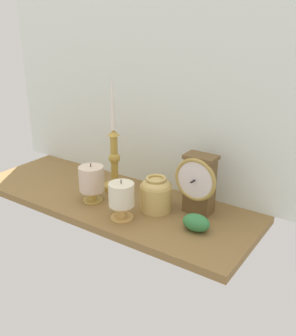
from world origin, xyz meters
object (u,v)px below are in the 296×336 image
Objects in this scene: brass_vase_jar at (156,193)px; mantel_clock at (199,183)px; pillar_candle_front at (121,198)px; candlestick_tall_left at (114,156)px; pillar_candle_near_clock at (92,181)px.

mantel_clock is at bearing 26.21° from brass_vase_jar.
candlestick_tall_left is at bearing 134.36° from pillar_candle_front.
mantel_clock is 1.49× the size of pillar_candle_front.
pillar_candle_front is at bearing -14.29° from pillar_candle_near_clock.
brass_vase_jar is 0.85× the size of pillar_candle_near_clock.
brass_vase_jar is at bearing -13.51° from candlestick_tall_left.
mantel_clock is 1.68× the size of brass_vase_jar.
mantel_clock reaches higher than pillar_candle_near_clock.
mantel_clock is 0.46× the size of candlestick_tall_left.
pillar_candle_front is at bearing -136.93° from mantel_clock.
candlestick_tall_left reaches higher than pillar_candle_near_clock.
pillar_candle_near_clock is (-15.46, 3.94, 0.29)cm from pillar_candle_front.
brass_vase_jar is (-11.68, -5.75, -4.36)cm from mantel_clock.
candlestick_tall_left reaches higher than mantel_clock.
pillar_candle_near_clock is at bearing -163.05° from brass_vase_jar.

